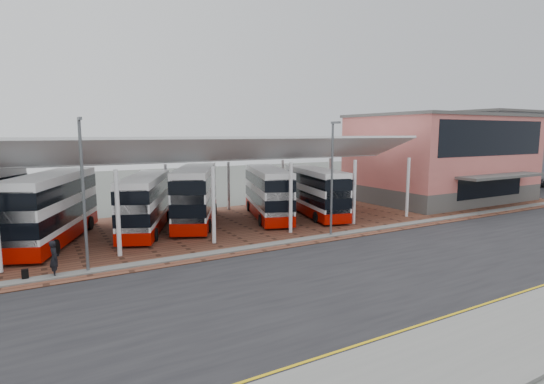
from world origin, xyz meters
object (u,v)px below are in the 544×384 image
(bus_5, at_px, (315,192))
(bus_3, at_px, (196,195))
(terminal, at_px, (441,157))
(bus_4, at_px, (268,193))
(pedestrian, at_px, (54,258))
(bus_2, at_px, (146,204))
(bus_1, at_px, (53,208))

(bus_5, bearing_deg, bus_3, -176.93)
(terminal, height_order, bus_3, terminal)
(bus_3, height_order, bus_5, bus_3)
(bus_4, bearing_deg, pedestrian, -136.51)
(terminal, xyz_separation_m, bus_4, (-21.72, 0.29, -2.48))
(bus_2, bearing_deg, bus_5, 19.07)
(terminal, distance_m, bus_3, 27.94)
(bus_1, bearing_deg, bus_4, 23.14)
(terminal, relative_size, bus_3, 1.67)
(bus_3, bearing_deg, terminal, 23.39)
(terminal, height_order, bus_4, terminal)
(terminal, bearing_deg, bus_1, 179.84)
(bus_2, bearing_deg, pedestrian, -106.25)
(bus_3, bearing_deg, bus_5, 14.98)
(terminal, bearing_deg, bus_3, 177.56)
(bus_2, distance_m, bus_3, 4.33)
(bus_1, relative_size, bus_2, 1.11)
(terminal, bearing_deg, pedestrian, -168.94)
(bus_4, bearing_deg, bus_5, 4.19)
(bus_4, xyz_separation_m, pedestrian, (-16.82, -7.82, -1.19))
(bus_1, height_order, bus_3, bus_1)
(terminal, relative_size, bus_4, 1.74)
(bus_3, relative_size, pedestrian, 5.95)
(bus_3, relative_size, bus_5, 1.07)
(terminal, relative_size, bus_5, 1.79)
(terminal, distance_m, bus_1, 38.23)
(terminal, distance_m, pedestrian, 39.43)
(terminal, xyz_separation_m, bus_1, (-38.16, 0.11, -2.32))
(bus_4, bearing_deg, bus_3, -169.85)
(terminal, xyz_separation_m, bus_3, (-27.82, 1.19, -2.34))
(bus_2, height_order, bus_3, bus_3)
(terminal, relative_size, bus_1, 1.63)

